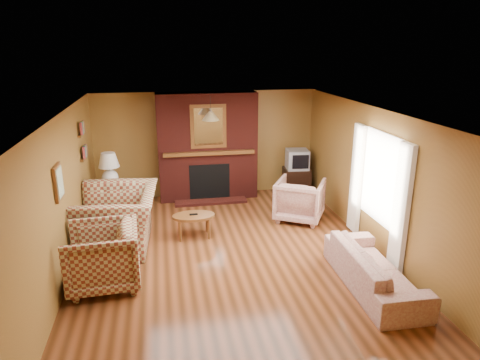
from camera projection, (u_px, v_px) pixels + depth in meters
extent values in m
plane|color=#44220E|center=(230.00, 257.00, 7.15)|extent=(6.50, 6.50, 0.00)
plane|color=silver|center=(229.00, 113.00, 6.42)|extent=(6.50, 6.50, 0.00)
plane|color=olive|center=(206.00, 144.00, 9.83)|extent=(6.50, 0.00, 6.50)
plane|color=olive|center=(290.00, 306.00, 3.74)|extent=(6.50, 0.00, 6.50)
plane|color=olive|center=(63.00, 199.00, 6.34)|extent=(0.00, 6.50, 6.50)
plane|color=olive|center=(375.00, 180.00, 7.23)|extent=(0.00, 6.50, 6.50)
cube|color=#4B1510|center=(208.00, 147.00, 9.59)|extent=(2.20, 0.50, 2.40)
cube|color=black|center=(210.00, 181.00, 9.60)|extent=(0.90, 0.06, 0.80)
cube|color=#4B1510|center=(211.00, 201.00, 9.57)|extent=(1.60, 0.35, 0.06)
cube|color=brown|center=(209.00, 153.00, 9.36)|extent=(2.00, 0.18, 0.08)
cube|color=brown|center=(208.00, 126.00, 9.22)|extent=(0.78, 0.05, 0.95)
cube|color=white|center=(209.00, 127.00, 9.19)|extent=(0.62, 0.02, 0.80)
cube|color=beige|center=(401.00, 209.00, 6.37)|extent=(0.08, 0.35, 2.00)
cube|color=beige|center=(357.00, 179.00, 7.78)|extent=(0.08, 0.35, 2.00)
cube|color=white|center=(380.00, 178.00, 7.01)|extent=(0.03, 1.10, 1.50)
cube|color=brown|center=(84.00, 157.00, 8.08)|extent=(0.06, 0.55, 0.04)
cube|color=brown|center=(82.00, 134.00, 7.94)|extent=(0.06, 0.55, 0.04)
cube|color=brown|center=(58.00, 182.00, 5.96)|extent=(0.04, 0.40, 0.50)
cube|color=beige|center=(60.00, 182.00, 5.96)|extent=(0.01, 0.32, 0.42)
cylinder|color=black|center=(210.00, 105.00, 8.63)|extent=(0.01, 0.01, 0.35)
cone|color=#C1794D|center=(211.00, 116.00, 8.70)|extent=(0.36, 0.36, 0.18)
imported|color=maroon|center=(117.00, 219.00, 7.40)|extent=(1.45, 1.64, 1.01)
imported|color=maroon|center=(103.00, 256.00, 6.17)|extent=(1.07, 1.04, 0.93)
imported|color=beige|center=(374.00, 269.00, 6.17)|extent=(0.83, 2.03, 0.59)
imported|color=beige|center=(300.00, 200.00, 8.56)|extent=(1.23, 1.24, 0.83)
ellipsoid|color=brown|center=(194.00, 216.00, 7.77)|extent=(0.77, 0.48, 0.05)
cube|color=black|center=(194.00, 214.00, 7.76)|extent=(0.15, 0.05, 0.02)
cylinder|color=brown|center=(207.00, 223.00, 8.03)|extent=(0.05, 0.05, 0.38)
cylinder|color=brown|center=(179.00, 225.00, 7.94)|extent=(0.05, 0.05, 0.38)
cylinder|color=brown|center=(209.00, 229.00, 7.74)|extent=(0.05, 0.05, 0.38)
cylinder|color=brown|center=(180.00, 231.00, 7.65)|extent=(0.05, 0.05, 0.38)
cube|color=brown|center=(112.00, 199.00, 8.98)|extent=(0.48, 0.48, 0.59)
sphere|color=white|center=(110.00, 178.00, 8.84)|extent=(0.34, 0.34, 0.34)
cylinder|color=black|center=(109.00, 169.00, 8.78)|extent=(0.03, 0.03, 0.11)
cone|color=white|center=(108.00, 160.00, 8.72)|extent=(0.42, 0.42, 0.30)
cube|color=black|center=(296.00, 181.00, 10.04)|extent=(0.61, 0.56, 0.63)
cube|color=#A1A3A8|center=(297.00, 159.00, 9.87)|extent=(0.53, 0.52, 0.45)
cube|color=black|center=(301.00, 162.00, 9.65)|extent=(0.37, 0.06, 0.32)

